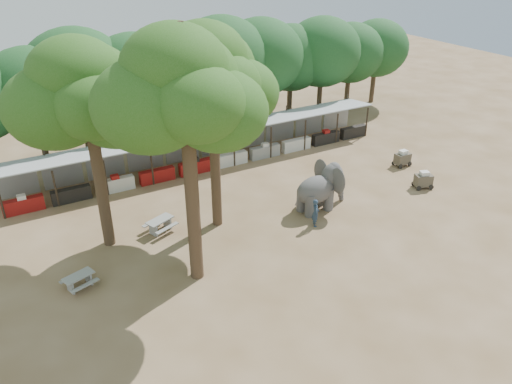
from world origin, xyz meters
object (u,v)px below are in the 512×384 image
yard_tree_center (180,92)px  picnic_table_far (160,224)px  picnic_table_near (79,280)px  elephant (321,187)px  cart_back (402,158)px  cart_front (423,180)px  yard_tree_left (82,96)px  handler (315,213)px  yard_tree_back (207,77)px

yard_tree_center → picnic_table_far: (-0.03, 4.60, -8.70)m
yard_tree_center → picnic_table_near: size_ratio=6.91×
elephant → cart_back: (8.80, 2.18, -0.82)m
cart_front → cart_back: size_ratio=1.15×
yard_tree_center → cart_back: yard_tree_center is taller
yard_tree_left → handler: 13.81m
yard_tree_center → elephant: 12.45m
yard_tree_center → cart_front: size_ratio=8.63×
yard_tree_center → handler: 11.56m
picnic_table_far → picnic_table_near: bearing=-171.9°
elephant → handler: (-1.48, -1.53, -0.56)m
yard_tree_left → picnic_table_near: size_ratio=6.32×
yard_tree_center → picnic_table_near: (-5.10, 1.69, -8.75)m
yard_tree_center → cart_front: (16.90, 1.29, -8.63)m
yard_tree_center → elephant: bearing=14.3°
handler → cart_front: size_ratio=1.21×
picnic_table_near → cart_front: (22.00, -0.40, 0.12)m
handler → cart_front: handler is taller
elephant → cart_front: bearing=-12.4°
handler → picnic_table_far: handler is taller
cart_front → yard_tree_left: bearing=-171.5°
handler → cart_back: 10.93m
yard_tree_back → handler: size_ratio=6.73×
yard_tree_center → elephant: size_ratio=3.25×
picnic_table_near → cart_front: 22.00m
elephant → picnic_table_far: (-9.44, 2.21, -0.90)m
yard_tree_left → picnic_table_far: yard_tree_left is taller
yard_tree_back → picnic_table_far: yard_tree_back is taller
yard_tree_center → picnic_table_far: yard_tree_center is taller
yard_tree_center → cart_front: bearing=4.4°
elephant → cart_front: elephant is taller
cart_back → picnic_table_near: bearing=-172.8°
cart_front → cart_back: bearing=87.4°
yard_tree_left → handler: (10.93, -4.14, -7.36)m
yard_tree_back → cart_back: yard_tree_back is taller
picnic_table_far → elephant: bearing=-35.0°
yard_tree_back → cart_back: size_ratio=9.34×
picnic_table_far → cart_front: (16.93, -3.31, 0.07)m
yard_tree_center → elephant: (9.41, 2.39, -7.80)m
yard_tree_center → picnic_table_far: size_ratio=6.15×
yard_tree_left → picnic_table_far: size_ratio=5.63×
yard_tree_back → picnic_table_far: 8.61m
elephant → yard_tree_left: bearing=164.1°
handler → yard_tree_center: bearing=122.5°
cart_front → cart_back: (1.30, 3.27, 0.00)m
picnic_table_far → yard_tree_left: bearing=150.6°
yard_tree_back → cart_back: (15.20, 0.56, -7.96)m
yard_tree_center → cart_back: size_ratio=9.89×
yard_tree_center → cart_front: 19.02m
yard_tree_left → cart_front: size_ratio=7.90×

